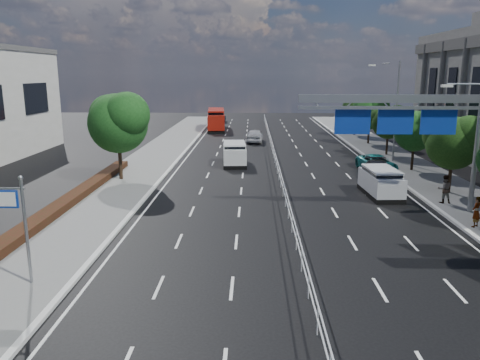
{
  "coord_description": "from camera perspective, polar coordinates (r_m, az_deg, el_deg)",
  "views": [
    {
      "loc": [
        -2.06,
        -16.4,
        7.98
      ],
      "look_at": [
        -2.7,
        7.95,
        2.4
      ],
      "focal_mm": 35.0,
      "sensor_mm": 36.0,
      "label": 1
    }
  ],
  "objects": [
    {
      "name": "kerb_near",
      "position": [
        19.49,
        -19.96,
        -11.87
      ],
      "size": [
        0.25,
        140.0,
        0.15
      ],
      "primitive_type": "cube",
      "color": "silver",
      "rests_on": "ground"
    },
    {
      "name": "streetlight_far",
      "position": [
        44.3,
        18.19,
        8.69
      ],
      "size": [
        2.78,
        2.4,
        9.0
      ],
      "color": "gray",
      "rests_on": "ground"
    },
    {
      "name": "hedge_near",
      "position": [
        25.35,
        -25.05,
        -5.85
      ],
      "size": [
        1.0,
        36.0,
        0.44
      ],
      "primitive_type": "cube",
      "color": "black",
      "rests_on": "sidewalk_near"
    },
    {
      "name": "near_tree_back",
      "position": [
        35.92,
        -14.59,
        7.12
      ],
      "size": [
        4.84,
        4.51,
        6.69
      ],
      "color": "black",
      "rests_on": "ground"
    },
    {
      "name": "white_minivan",
      "position": [
        41.54,
        -0.68,
        3.21
      ],
      "size": [
        2.28,
        4.71,
        2.0
      ],
      "rotation": [
        0.0,
        0.0,
        0.07
      ],
      "color": "black",
      "rests_on": "ground"
    },
    {
      "name": "silver_minivan",
      "position": [
        32.36,
        16.8,
        -0.27
      ],
      "size": [
        2.14,
        4.56,
        1.85
      ],
      "rotation": [
        0.0,
        0.0,
        0.06
      ],
      "color": "black",
      "rests_on": "ground"
    },
    {
      "name": "far_tree_d",
      "position": [
        33.89,
        24.69,
        4.46
      ],
      "size": [
        3.85,
        3.59,
        5.34
      ],
      "color": "black",
      "rests_on": "ground"
    },
    {
      "name": "overhead_gantry",
      "position": [
        27.97,
        19.99,
        7.27
      ],
      "size": [
        10.24,
        0.38,
        7.45
      ],
      "color": "gray",
      "rests_on": "ground"
    },
    {
      "name": "parked_car_dark",
      "position": [
        37.42,
        16.52,
        1.13
      ],
      "size": [
        2.52,
        4.95,
        1.38
      ],
      "primitive_type": "imported",
      "rotation": [
        0.0,
        0.0,
        -0.13
      ],
      "color": "black",
      "rests_on": "ground"
    },
    {
      "name": "far_tree_h",
      "position": [
        62.48,
        13.94,
        8.36
      ],
      "size": [
        3.41,
        3.18,
        4.91
      ],
      "color": "black",
      "rests_on": "ground"
    },
    {
      "name": "far_tree_f",
      "position": [
        47.98,
        17.73,
        6.94
      ],
      "size": [
        3.52,
        3.28,
        5.02
      ],
      "color": "black",
      "rests_on": "ground"
    },
    {
      "name": "near_car_dark",
      "position": [
        78.3,
        -2.49,
        7.56
      ],
      "size": [
        1.86,
        4.3,
        1.38
      ],
      "primitive_type": "imported",
      "rotation": [
        0.0,
        0.0,
        3.04
      ],
      "color": "black",
      "rests_on": "ground"
    },
    {
      "name": "pedestrian_a",
      "position": [
        27.22,
        26.85,
        -3.48
      ],
      "size": [
        0.71,
        0.69,
        1.64
      ],
      "primitive_type": "imported",
      "rotation": [
        0.0,
        0.0,
        3.86
      ],
      "color": "gray",
      "rests_on": "sidewalk_far"
    },
    {
      "name": "parked_car_teal",
      "position": [
        40.44,
        16.33,
        1.96
      ],
      "size": [
        2.82,
        5.04,
        1.33
      ],
      "primitive_type": "imported",
      "rotation": [
        0.0,
        0.0,
        0.13
      ],
      "color": "#1A7876",
      "rests_on": "ground"
    },
    {
      "name": "pedestrian_b",
      "position": [
        31.4,
        23.64,
        -1.01
      ],
      "size": [
        0.88,
        0.7,
        1.75
      ],
      "primitive_type": "imported",
      "rotation": [
        0.0,
        0.0,
        3.18
      ],
      "color": "gray",
      "rests_on": "sidewalk_far"
    },
    {
      "name": "near_car_silver",
      "position": [
        55.33,
        1.82,
        5.43
      ],
      "size": [
        2.08,
        4.68,
        1.56
      ],
      "primitive_type": "imported",
      "rotation": [
        0.0,
        0.0,
        3.09
      ],
      "color": "#AAACB2",
      "rests_on": "ground"
    },
    {
      "name": "red_bus",
      "position": [
        67.67,
        -2.91,
        7.43
      ],
      "size": [
        3.01,
        9.96,
        2.93
      ],
      "rotation": [
        0.0,
        0.0,
        0.07
      ],
      "color": "black",
      "rests_on": "ground"
    },
    {
      "name": "ground",
      "position": [
        18.35,
        7.99,
        -13.01
      ],
      "size": [
        160.0,
        160.0,
        0.0
      ],
      "primitive_type": "plane",
      "color": "black",
      "rests_on": "ground"
    },
    {
      "name": "toilet_sign",
      "position": [
        19.33,
        -26.03,
        -3.55
      ],
      "size": [
        1.62,
        0.18,
        4.34
      ],
      "color": "gray",
      "rests_on": "ground"
    },
    {
      "name": "far_tree_e",
      "position": [
        40.86,
        20.61,
        5.87
      ],
      "size": [
        3.63,
        3.38,
        5.13
      ],
      "color": "black",
      "rests_on": "ground"
    },
    {
      "name": "sidewalk_near",
      "position": [
        20.51,
        -26.6,
        -11.23
      ],
      "size": [
        5.0,
        140.0,
        0.14
      ],
      "primitive_type": "cube",
      "color": "slate",
      "rests_on": "ground"
    },
    {
      "name": "median_fence",
      "position": [
        39.66,
        4.46,
        2.04
      ],
      "size": [
        0.05,
        85.0,
        1.02
      ],
      "color": "silver",
      "rests_on": "ground"
    },
    {
      "name": "far_tree_g",
      "position": [
        55.17,
        15.62,
        8.05
      ],
      "size": [
        3.96,
        3.69,
        5.45
      ],
      "color": "black",
      "rests_on": "ground"
    }
  ]
}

